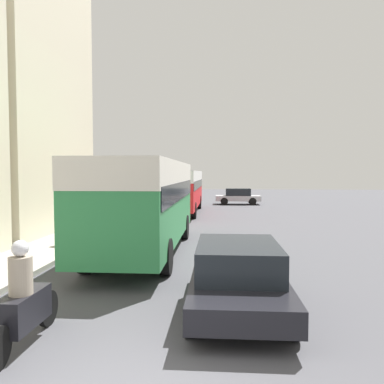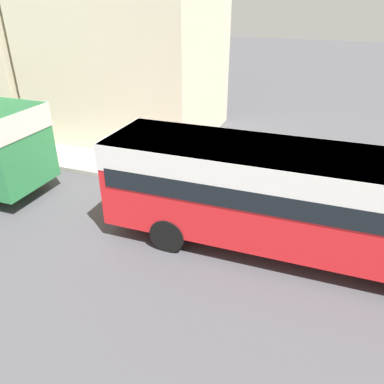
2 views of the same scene
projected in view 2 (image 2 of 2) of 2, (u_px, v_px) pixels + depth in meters
name	position (u px, v px, depth m)	size (l,w,h in m)	color
bus_following	(298.00, 190.00, 9.60)	(2.55, 10.34, 2.92)	red
pedestrian_near_curb	(8.00, 136.00, 16.07)	(0.39, 0.39, 1.58)	#232838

